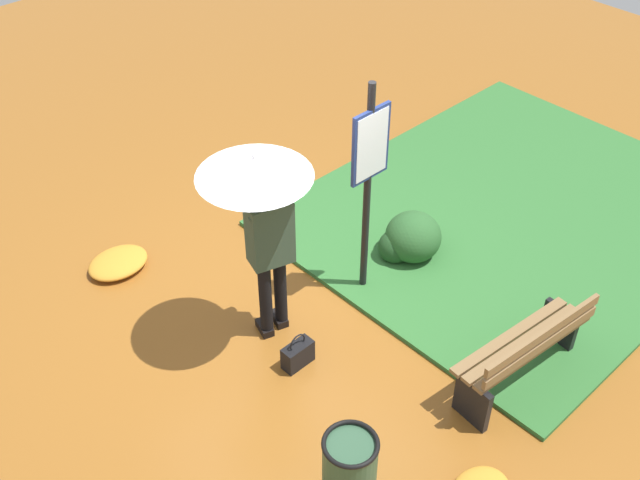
% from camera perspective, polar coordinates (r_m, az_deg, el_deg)
% --- Properties ---
extents(ground_plane, '(18.00, 18.00, 0.00)m').
position_cam_1_polar(ground_plane, '(7.66, -2.34, -4.94)').
color(ground_plane, brown).
extents(grass_verge, '(4.80, 4.00, 0.05)m').
position_cam_1_polar(grass_verge, '(9.05, 14.20, 1.97)').
color(grass_verge, '#2D662D').
rests_on(grass_verge, ground_plane).
extents(person_with_umbrella, '(0.96, 0.96, 2.04)m').
position_cam_1_polar(person_with_umbrella, '(6.39, -4.35, 2.85)').
color(person_with_umbrella, black).
rests_on(person_with_umbrella, ground_plane).
extents(info_sign_post, '(0.44, 0.07, 2.30)m').
position_cam_1_polar(info_sign_post, '(6.98, 3.63, 5.27)').
color(info_sign_post, black).
rests_on(info_sign_post, ground_plane).
extents(handbag, '(0.30, 0.14, 0.37)m').
position_cam_1_polar(handbag, '(7.05, -1.65, -8.41)').
color(handbag, black).
rests_on(handbag, ground_plane).
extents(park_bench, '(1.40, 0.49, 0.75)m').
position_cam_1_polar(park_bench, '(6.93, 14.87, -7.85)').
color(park_bench, black).
rests_on(park_bench, ground_plane).
extents(trash_bin, '(0.42, 0.42, 0.83)m').
position_cam_1_polar(trash_bin, '(5.91, 2.17, -17.04)').
color(trash_bin, '#2D5138').
rests_on(trash_bin, ground_plane).
extents(shrub_cluster, '(0.65, 0.59, 0.53)m').
position_cam_1_polar(shrub_cluster, '(8.11, 6.62, 0.09)').
color(shrub_cluster, '#285628').
rests_on(shrub_cluster, ground_plane).
extents(leaf_pile_by_bench, '(0.64, 0.51, 0.14)m').
position_cam_1_polar(leaf_pile_by_bench, '(8.30, -14.65, -1.63)').
color(leaf_pile_by_bench, '#C68428').
rests_on(leaf_pile_by_bench, ground_plane).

